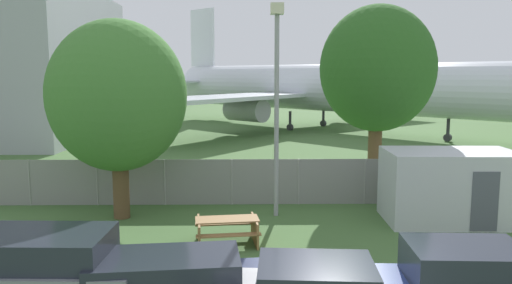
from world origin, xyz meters
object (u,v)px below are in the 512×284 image
Objects in this scene: tree_near_hangar at (118,96)px; car_grey_suv_far_left at (29,271)px; airplane at (319,88)px; picnic_bench_near_cabin at (227,228)px; car_navy_hatchback_mid_left at (165,283)px; portable_cabin at (450,186)px; tree_left_of_cabin at (377,69)px.

car_grey_suv_far_left is at bearing -90.83° from tree_near_hangar.
airplane is 31.52m from picnic_bench_near_cabin.
tree_near_hangar is at bearing 104.83° from car_navy_hatchback_mid_left.
car_grey_suv_far_left reaches higher than picnic_bench_near_cabin.
airplane is at bearing 92.50° from portable_cabin.
airplane reaches higher than tree_near_hangar.
airplane is 29.83m from tree_near_hangar.
picnic_bench_near_cabin is 4.56m from car_navy_hatchback_mid_left.
airplane is 7.89× the size of car_navy_hatchback_mid_left.
portable_cabin reaches higher than picnic_bench_near_cabin.
tree_near_hangar is at bearing 178.62° from portable_cabin.
airplane is at bearing 87.79° from tree_left_of_cabin.
tree_near_hangar is at bearing -156.04° from tree_left_of_cabin.
airplane is 7.45× the size of car_grey_suv_far_left.
car_grey_suv_far_left reaches higher than car_navy_hatchback_mid_left.
tree_left_of_cabin is at bearing 23.96° from tree_near_hangar.
tree_near_hangar is (-3.76, 2.76, 3.73)m from picnic_bench_near_cabin.
portable_cabin is 0.64× the size of tree_near_hangar.
tree_left_of_cabin is 15.77m from car_grey_suv_far_left.
tree_near_hangar is 1.48× the size of car_grey_suv_far_left.
car_navy_hatchback_mid_left is (-8.48, -6.58, -0.49)m from portable_cabin.
tree_left_of_cabin is 1.81× the size of car_navy_hatchback_mid_left.
airplane is 28.53m from portable_cabin.
car_grey_suv_far_left is at bearing -131.06° from tree_left_of_cabin.
tree_left_of_cabin is 1.71× the size of car_grey_suv_far_left.
portable_cabin is 7.74m from picnic_bench_near_cabin.
tree_near_hangar is 1.56× the size of car_navy_hatchback_mid_left.
airplane is 4.35× the size of tree_left_of_cabin.
airplane is 36.04m from car_navy_hatchback_mid_left.
portable_cabin is at bearing -44.49° from airplane.
car_grey_suv_far_left is (-9.99, -11.46, -4.20)m from tree_left_of_cabin.
airplane is at bearing 71.29° from car_navy_hatchback_mid_left.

